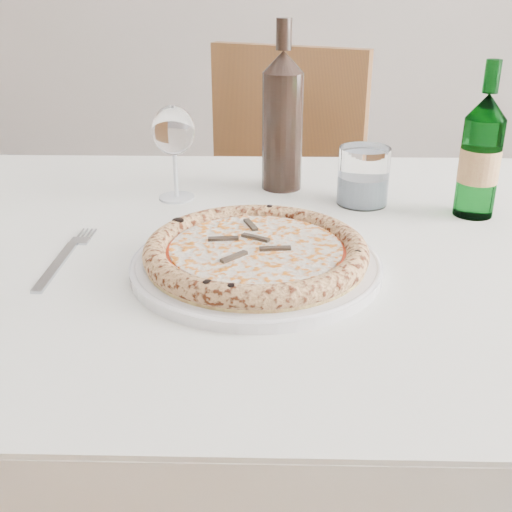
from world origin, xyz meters
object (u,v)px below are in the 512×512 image
(beer_bottle, at_px, (480,156))
(wine_bottle, at_px, (282,119))
(pizza, at_px, (256,252))
(wine_glass, at_px, (173,133))
(dining_table, at_px, (264,292))
(chair_far, at_px, (271,203))
(plate, at_px, (256,264))
(tumbler, at_px, (363,180))

(beer_bottle, xyz_separation_m, wine_bottle, (-0.31, 0.10, 0.03))
(pizza, height_order, wine_glass, wine_glass)
(pizza, xyz_separation_m, wine_glass, (-0.17, 0.26, 0.09))
(pizza, xyz_separation_m, beer_bottle, (0.32, 0.24, 0.07))
(wine_glass, xyz_separation_m, beer_bottle, (0.48, -0.02, -0.02))
(dining_table, bearing_deg, chair_far, 94.56)
(pizza, bearing_deg, plate, -32.01)
(plate, bearing_deg, tumbler, 62.51)
(dining_table, bearing_deg, plate, -90.00)
(chair_far, bearing_deg, plate, -85.95)
(wine_glass, relative_size, beer_bottle, 0.66)
(dining_table, relative_size, plate, 4.95)
(chair_far, distance_m, wine_glass, 0.72)
(dining_table, distance_m, plate, 0.14)
(dining_table, xyz_separation_m, pizza, (-0.00, -0.10, 0.11))
(wine_glass, height_order, wine_bottle, wine_bottle)
(tumbler, height_order, beer_bottle, beer_bottle)
(tumbler, bearing_deg, dining_table, -129.09)
(chair_far, relative_size, tumbler, 9.89)
(tumbler, xyz_separation_m, beer_bottle, (0.17, -0.03, 0.05))
(dining_table, height_order, tumbler, tumbler)
(chair_far, height_order, pizza, chair_far)
(chair_far, xyz_separation_m, pizza, (0.06, -0.89, 0.25))
(beer_bottle, bearing_deg, tumbler, 168.81)
(tumbler, bearing_deg, pizza, -117.49)
(plate, height_order, beer_bottle, beer_bottle)
(dining_table, distance_m, beer_bottle, 0.39)
(plate, relative_size, wine_bottle, 1.14)
(plate, bearing_deg, wine_bottle, 89.16)
(wine_glass, xyz_separation_m, tumbler, (0.31, 0.01, -0.07))
(dining_table, xyz_separation_m, wine_glass, (-0.17, 0.16, 0.20))
(wine_bottle, bearing_deg, wine_glass, -154.70)
(dining_table, relative_size, chair_far, 1.72)
(pizza, relative_size, beer_bottle, 1.21)
(wine_glass, height_order, beer_bottle, beer_bottle)
(wine_bottle, bearing_deg, beer_bottle, -18.11)
(dining_table, xyz_separation_m, plate, (-0.00, -0.10, 0.09))
(chair_far, xyz_separation_m, plate, (0.06, -0.89, 0.23))
(plate, relative_size, beer_bottle, 1.36)
(chair_far, xyz_separation_m, tumbler, (0.21, -0.61, 0.26))
(chair_far, bearing_deg, dining_table, -85.44)
(plate, distance_m, wine_glass, 0.33)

